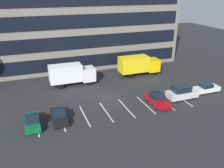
# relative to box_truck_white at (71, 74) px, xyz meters

# --- Properties ---
(ground_plane) EXTENTS (120.00, 120.00, 0.00)m
(ground_plane) POSITION_rel_box_truck_white_xyz_m (3.62, -6.34, -1.91)
(ground_plane) COLOR #262628
(office_building) EXTENTS (38.67, 12.52, 18.00)m
(office_building) POSITION_rel_box_truck_white_xyz_m (3.62, 11.61, 7.09)
(office_building) COLOR slate
(office_building) RESTS_ON ground_plane
(lot_markings) EXTENTS (19.74, 5.40, 0.01)m
(lot_markings) POSITION_rel_box_truck_white_xyz_m (3.62, -10.38, -1.91)
(lot_markings) COLOR silver
(lot_markings) RESTS_ON ground_plane
(box_truck_white) EXTENTS (7.32, 2.42, 3.39)m
(box_truck_white) POSITION_rel_box_truck_white_xyz_m (0.00, 0.00, 0.00)
(box_truck_white) COLOR white
(box_truck_white) RESTS_ON ground_plane
(box_truck_yellow_all) EXTENTS (7.44, 2.46, 3.45)m
(box_truck_yellow_all) POSITION_rel_box_truck_white_xyz_m (12.06, 0.51, 0.03)
(box_truck_yellow_all) COLOR yellow
(box_truck_yellow_all) RESTS_ON ground_plane
(sedan_forest) EXTENTS (1.64, 3.91, 1.40)m
(sedan_forest) POSITION_rel_box_truck_white_xyz_m (-6.68, -10.73, -1.25)
(sedan_forest) COLOR #0C5933
(sedan_forest) RESTS_ON ground_plane
(suv_silver) EXTENTS (4.40, 1.87, 1.99)m
(suv_silver) POSITION_rel_box_truck_white_xyz_m (13.39, -10.45, -0.95)
(suv_silver) COLOR silver
(suv_silver) RESTS_ON ground_plane
(sedan_white) EXTENTS (3.87, 1.62, 1.39)m
(sedan_white) POSITION_rel_box_truck_white_xyz_m (18.27, -9.82, -1.25)
(sedan_white) COLOR white
(sedan_white) RESTS_ON ground_plane
(sedan_maroon) EXTENTS (1.76, 4.21, 1.51)m
(sedan_maroon) POSITION_rel_box_truck_white_xyz_m (9.31, -10.80, -1.20)
(sedan_maroon) COLOR maroon
(sedan_maroon) RESTS_ON ground_plane
(sedan_black) EXTENTS (1.64, 3.92, 1.40)m
(sedan_black) POSITION_rel_box_truck_white_xyz_m (-3.69, -10.53, -1.25)
(sedan_black) COLOR black
(sedan_black) RESTS_ON ground_plane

